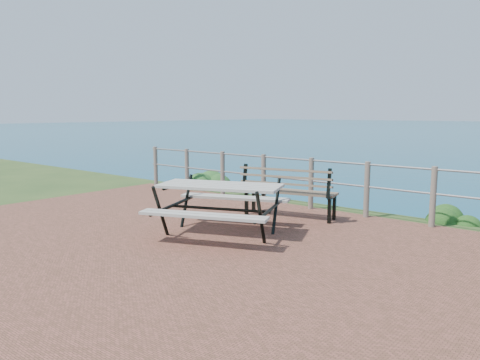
% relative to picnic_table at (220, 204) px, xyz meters
% --- Properties ---
extents(ground, '(10.00, 7.00, 0.12)m').
position_rel_picnic_table_xyz_m(ground, '(0.05, -0.77, -0.50)').
color(ground, brown).
rests_on(ground, ground).
extents(safety_railing, '(9.40, 0.10, 1.00)m').
position_rel_picnic_table_xyz_m(safety_railing, '(0.05, 2.58, 0.07)').
color(safety_railing, '#6B5B4C').
rests_on(safety_railing, ground).
extents(picnic_table, '(2.00, 1.50, 0.78)m').
position_rel_picnic_table_xyz_m(picnic_table, '(0.00, 0.00, 0.00)').
color(picnic_table, '#A29E91').
rests_on(picnic_table, ground).
extents(park_bench, '(1.73, 0.80, 0.95)m').
position_rel_picnic_table_xyz_m(park_bench, '(0.14, 1.70, 0.13)').
color(park_bench, brown).
rests_on(park_bench, ground).
extents(shrub_lip_west, '(0.86, 0.86, 0.64)m').
position_rel_picnic_table_xyz_m(shrub_lip_west, '(-3.24, 3.15, -0.50)').
color(shrub_lip_west, '#1F521F').
rests_on(shrub_lip_west, ground).
extents(shrub_lip_east, '(0.70, 0.70, 0.42)m').
position_rel_picnic_table_xyz_m(shrub_lip_east, '(2.53, 3.28, -0.50)').
color(shrub_lip_east, '#154013').
rests_on(shrub_lip_east, ground).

